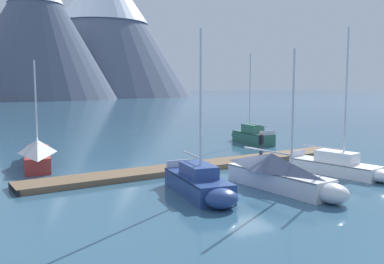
{
  "coord_description": "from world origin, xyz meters",
  "views": [
    {
      "loc": [
        -12.99,
        -17.82,
        4.99
      ],
      "look_at": [
        0.0,
        6.0,
        2.0
      ],
      "focal_mm": 39.17,
      "sensor_mm": 36.0,
      "label": 1
    }
  ],
  "objects_px": {
    "sailboat_mid_dock_starboard": "(340,166)",
    "person_on_dock": "(261,143)",
    "sailboat_second_berth": "(201,183)",
    "sailboat_far_berth": "(251,135)",
    "sailboat_nearest_berth": "(38,152)",
    "sailboat_mid_dock_port": "(280,173)"
  },
  "relations": [
    {
      "from": "sailboat_mid_dock_starboard",
      "to": "person_on_dock",
      "type": "height_order",
      "value": "sailboat_mid_dock_starboard"
    },
    {
      "from": "sailboat_mid_dock_starboard",
      "to": "sailboat_second_berth",
      "type": "bearing_deg",
      "value": -179.08
    },
    {
      "from": "sailboat_far_berth",
      "to": "sailboat_mid_dock_starboard",
      "type": "bearing_deg",
      "value": -105.5
    },
    {
      "from": "sailboat_nearest_berth",
      "to": "person_on_dock",
      "type": "relative_size",
      "value": 4.52
    },
    {
      "from": "sailboat_mid_dock_port",
      "to": "person_on_dock",
      "type": "xyz_separation_m",
      "value": [
        3.91,
        6.5,
        0.44
      ]
    },
    {
      "from": "sailboat_mid_dock_port",
      "to": "sailboat_far_berth",
      "type": "bearing_deg",
      "value": 58.25
    },
    {
      "from": "sailboat_nearest_berth",
      "to": "sailboat_far_berth",
      "type": "height_order",
      "value": "sailboat_far_berth"
    },
    {
      "from": "sailboat_mid_dock_starboard",
      "to": "person_on_dock",
      "type": "bearing_deg",
      "value": 102.8
    },
    {
      "from": "sailboat_second_berth",
      "to": "sailboat_mid_dock_port",
      "type": "height_order",
      "value": "sailboat_second_berth"
    },
    {
      "from": "sailboat_second_berth",
      "to": "sailboat_far_berth",
      "type": "relative_size",
      "value": 0.96
    },
    {
      "from": "sailboat_nearest_berth",
      "to": "sailboat_second_berth",
      "type": "relative_size",
      "value": 1.02
    },
    {
      "from": "sailboat_mid_dock_port",
      "to": "sailboat_far_berth",
      "type": "distance_m",
      "value": 16.82
    },
    {
      "from": "sailboat_mid_dock_starboard",
      "to": "sailboat_mid_dock_port",
      "type": "bearing_deg",
      "value": -169.14
    },
    {
      "from": "sailboat_nearest_berth",
      "to": "sailboat_mid_dock_port",
      "type": "bearing_deg",
      "value": -52.79
    },
    {
      "from": "sailboat_mid_dock_port",
      "to": "sailboat_mid_dock_starboard",
      "type": "height_order",
      "value": "sailboat_mid_dock_starboard"
    },
    {
      "from": "sailboat_nearest_berth",
      "to": "sailboat_second_berth",
      "type": "distance_m",
      "value": 12.56
    },
    {
      "from": "sailboat_second_berth",
      "to": "person_on_dock",
      "type": "bearing_deg",
      "value": 35.79
    },
    {
      "from": "sailboat_second_berth",
      "to": "sailboat_mid_dock_starboard",
      "type": "xyz_separation_m",
      "value": [
        9.1,
        0.15,
        -0.05
      ]
    },
    {
      "from": "sailboat_far_berth",
      "to": "person_on_dock",
      "type": "distance_m",
      "value": 9.25
    },
    {
      "from": "sailboat_nearest_berth",
      "to": "sailboat_far_berth",
      "type": "bearing_deg",
      "value": 6.57
    },
    {
      "from": "sailboat_nearest_berth",
      "to": "person_on_dock",
      "type": "xyz_separation_m",
      "value": [
        13.18,
        -5.71,
        0.44
      ]
    },
    {
      "from": "sailboat_second_berth",
      "to": "sailboat_mid_dock_starboard",
      "type": "distance_m",
      "value": 9.1
    }
  ]
}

